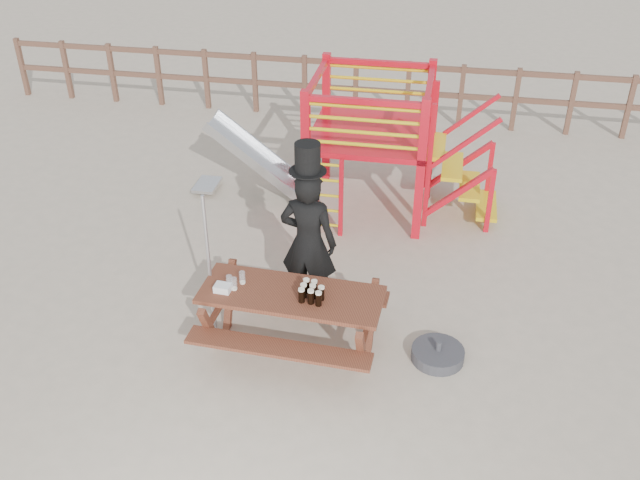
{
  "coord_description": "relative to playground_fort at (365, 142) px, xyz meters",
  "views": [
    {
      "loc": [
        1.27,
        -6.02,
        5.44
      ],
      "look_at": [
        -0.02,
        0.8,
        1.06
      ],
      "focal_mm": 40.0,
      "sensor_mm": 36.0,
      "label": 1
    }
  ],
  "objects": [
    {
      "name": "man_with_hat",
      "position": [
        -0.3,
        -2.69,
        -0.08
      ],
      "size": [
        0.73,
        0.52,
        2.22
      ],
      "rotation": [
        0.0,
        0.0,
        3.04
      ],
      "color": "black",
      "rests_on": "ground"
    },
    {
      "name": "parasol_base",
      "position": [
        1.32,
        -3.36,
        -1.0
      ],
      "size": [
        0.6,
        0.6,
        0.25
      ],
      "color": "#36363B",
      "rests_on": "ground"
    },
    {
      "name": "empty_glasses",
      "position": [
        -0.97,
        -3.47,
        -0.22
      ],
      "size": [
        0.19,
        0.2,
        0.15
      ],
      "color": "silver",
      "rests_on": "picnic_table"
    },
    {
      "name": "back_fence",
      "position": [
        -0.12,
        3.42,
        -0.34
      ],
      "size": [
        15.09,
        0.09,
        1.2
      ],
      "color": "brown",
      "rests_on": "ground"
    },
    {
      "name": "stout_pints",
      "position": [
        -0.1,
        -3.53,
        -0.2
      ],
      "size": [
        0.27,
        0.28,
        0.17
      ],
      "color": "black",
      "rests_on": "picnic_table"
    },
    {
      "name": "metal_pole",
      "position": [
        -1.32,
        -3.31,
        -0.17
      ],
      "size": [
        0.04,
        0.04,
        1.81
      ],
      "primitive_type": "cylinder",
      "color": "#B2B2B7",
      "rests_on": "ground"
    },
    {
      "name": "picnic_table",
      "position": [
        -0.34,
        -3.47,
        -0.58
      ],
      "size": [
        2.08,
        1.48,
        0.78
      ],
      "rotation": [
        0.0,
        0.0,
        -0.04
      ],
      "color": "brown",
      "rests_on": "ground"
    },
    {
      "name": "playground_fort",
      "position": [
        0.0,
        0.0,
        0.0
      ],
      "size": [
        4.71,
        1.84,
        2.1
      ],
      "color": "red",
      "rests_on": "ground"
    },
    {
      "name": "paper_bag",
      "position": [
        -1.08,
        -3.57,
        -0.25
      ],
      "size": [
        0.19,
        0.15,
        0.08
      ],
      "primitive_type": "cube",
      "rotation": [
        0.0,
        0.0,
        -0.06
      ],
      "color": "white",
      "rests_on": "picnic_table"
    },
    {
      "name": "ground",
      "position": [
        -0.12,
        -3.58,
        -1.07
      ],
      "size": [
        60.0,
        60.0,
        0.0
      ],
      "primitive_type": "plane",
      "color": "#BDAB93",
      "rests_on": "ground"
    }
  ]
}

